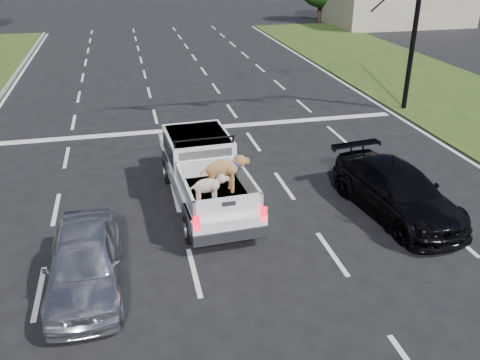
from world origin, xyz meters
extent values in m
plane|color=black|center=(0.00, 0.00, 0.00)|extent=(160.00, 160.00, 0.00)
cube|color=silver|center=(-5.25, 6.00, 0.01)|extent=(0.12, 60.00, 0.01)
cube|color=silver|center=(-1.75, 6.00, 0.01)|extent=(0.12, 60.00, 0.01)
cube|color=silver|center=(1.75, 6.00, 0.01)|extent=(0.12, 60.00, 0.01)
cube|color=silver|center=(5.25, 6.00, 0.01)|extent=(0.12, 60.00, 0.01)
cube|color=silver|center=(8.80, 6.00, 0.01)|extent=(0.15, 60.00, 0.01)
cube|color=silver|center=(0.00, 10.00, 0.01)|extent=(17.00, 0.45, 0.01)
cylinder|color=black|center=(9.60, 10.50, 3.50)|extent=(0.22, 0.22, 7.00)
cube|color=#BEB191|center=(22.00, 34.00, 1.80)|extent=(12.00, 7.00, 3.60)
cylinder|color=#332114|center=(16.00, 38.00, 1.08)|extent=(0.44, 0.44, 2.16)
cylinder|color=#332114|center=(24.00, 38.00, 1.08)|extent=(0.44, 0.44, 2.16)
cylinder|color=#332114|center=(30.00, 38.00, 1.08)|extent=(0.44, 0.44, 2.16)
cylinder|color=black|center=(-1.63, 1.33, 0.38)|extent=(0.32, 0.78, 0.77)
cylinder|color=black|center=(0.12, 1.43, 0.38)|extent=(0.32, 0.78, 0.77)
cylinder|color=black|center=(-1.82, 5.05, 0.38)|extent=(0.32, 0.78, 0.77)
cylinder|color=black|center=(-0.07, 5.15, 0.38)|extent=(0.32, 0.78, 0.77)
cube|color=silver|center=(-0.85, 3.29, 0.66)|extent=(2.19, 5.43, 0.52)
cube|color=silver|center=(-0.92, 4.55, 1.36)|extent=(1.97, 2.41, 0.87)
cube|color=black|center=(-0.86, 3.41, 1.39)|extent=(1.56, 0.11, 0.62)
cylinder|color=black|center=(-0.86, 3.54, 1.99)|extent=(1.81, 0.14, 0.05)
cube|color=black|center=(-0.79, 2.11, 0.90)|extent=(1.92, 2.66, 0.06)
cube|color=silver|center=(-1.64, 2.06, 1.19)|extent=(0.21, 2.57, 0.52)
cube|color=silver|center=(0.07, 2.15, 1.19)|extent=(0.21, 2.57, 0.52)
cube|color=silver|center=(-0.72, 0.87, 1.19)|extent=(1.79, 0.17, 0.52)
cube|color=red|center=(-1.57, 0.61, 0.96)|extent=(0.16, 0.07, 0.40)
cube|color=red|center=(0.14, 0.70, 0.96)|extent=(0.16, 0.07, 0.40)
cube|color=black|center=(-0.72, 0.73, 0.48)|extent=(1.95, 0.40, 0.30)
imported|color=silver|center=(-4.19, -0.01, 0.68)|extent=(1.61, 4.01, 1.36)
imported|color=black|center=(4.31, 1.59, 0.70)|extent=(2.56, 5.02, 1.40)
camera|label=1|loc=(-2.92, -9.94, 7.17)|focal=38.00mm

